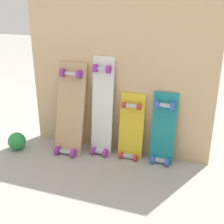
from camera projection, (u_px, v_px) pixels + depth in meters
The scene contains 7 objects.
ground_plane at pixel (115, 152), 2.45m from camera, with size 12.00×12.00×0.00m, color #9E9991.
plywood_wall_panel at pixel (118, 39), 2.18m from camera, with size 1.46×0.04×1.80m, color tan.
skateboard_natural at pixel (70, 113), 2.38m from camera, with size 0.23×0.27×0.78m.
skateboard_white at pixel (102, 111), 2.34m from camera, with size 0.17×0.17×0.84m.
skateboard_yellow at pixel (131, 131), 2.32m from camera, with size 0.19×0.15×0.58m.
skateboard_teal at pixel (163, 133), 2.24m from camera, with size 0.18×0.15×0.61m.
rubber_ball at pixel (17, 141), 2.47m from camera, with size 0.15×0.15×0.15m, color #268C3F.
Camera 1 is at (0.70, -2.04, 1.21)m, focal length 48.00 mm.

